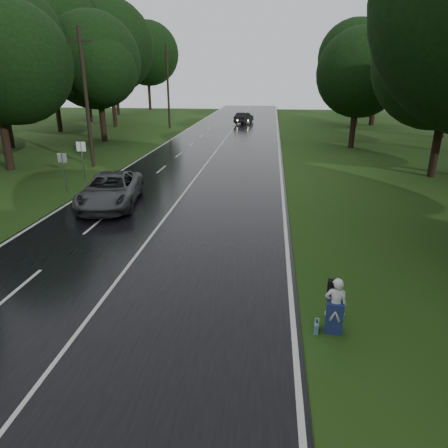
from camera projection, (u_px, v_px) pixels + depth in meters
The scene contains 17 objects.
ground at pixel (81, 330), 11.14m from camera, with size 160.00×160.00×0.00m, color #234213.
road at pixel (201, 171), 29.80m from camera, with size 12.00×140.00×0.04m, color black.
lane_center at pixel (201, 170), 29.79m from camera, with size 0.12×140.00×0.01m, color silver.
grey_car at pixel (110, 190), 21.55m from camera, with size 2.75×5.97×1.66m, color #474A4C.
far_car at pixel (244, 118), 59.35m from camera, with size 1.61×4.63×1.53m, color black.
hitchhiker at pixel (335, 307), 10.81m from camera, with size 0.64×0.59×1.63m.
suitcase at pixel (316, 326), 11.04m from camera, with size 0.12×0.41×0.29m, color teal.
utility_pole_mid at pixel (94, 166), 31.28m from camera, with size 1.80×0.28×9.83m, color black, non-canonical shape.
utility_pole_far at pixel (170, 128), 54.29m from camera, with size 1.80×0.28×10.29m, color black, non-canonical shape.
road_sign_a at pixel (67, 191), 24.60m from camera, with size 0.55×0.10×2.29m, color white, non-canonical shape.
road_sign_b at pixel (85, 181), 27.01m from camera, with size 0.62×0.10×2.57m, color white, non-canonical shape.
tree_left_d at pixel (11, 170), 30.19m from camera, with size 8.14×8.14×12.73m, color black, non-canonical shape.
tree_left_e at pixel (105, 141), 43.25m from camera, with size 8.53×8.53×13.33m, color black, non-canonical shape.
tree_left_f at pixel (116, 127), 55.55m from camera, with size 11.03×11.03×17.24m, color black, non-canonical shape.
tree_right_d at pixel (431, 176), 28.14m from camera, with size 8.19×8.19×12.80m, color black, non-canonical shape.
tree_right_e at pixel (351, 148), 39.51m from camera, with size 7.27×7.27×11.37m, color black, non-canonical shape.
tree_right_f at pixel (355, 126), 56.37m from camera, with size 9.96×9.96×15.57m, color black, non-canonical shape.
Camera 1 is at (4.98, -8.96, 6.54)m, focal length 32.60 mm.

